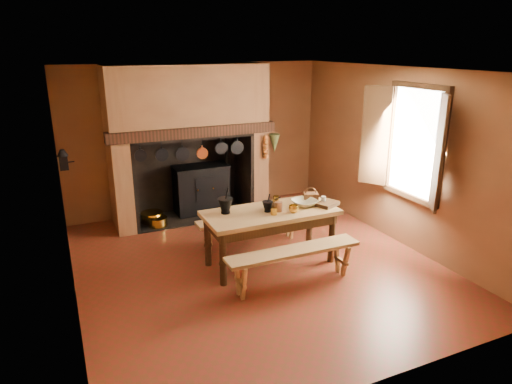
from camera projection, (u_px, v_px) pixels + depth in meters
floor at (256, 264)px, 6.78m from camera, size 5.50×5.50×0.00m
ceiling at (256, 70)px, 5.92m from camera, size 5.50×5.50×0.00m
back_wall at (197, 138)px, 8.74m from camera, size 5.00×0.02×2.80m
wall_left at (63, 197)px, 5.37m from camera, size 0.02×5.50×2.80m
wall_right at (397, 156)px, 7.32m from camera, size 0.02×5.50×2.80m
wall_front at (385, 251)px, 3.96m from camera, size 5.00×0.02×2.80m
chimney_breast at (187, 121)px, 8.11m from camera, size 2.95×0.96×2.80m
iron_range at (202, 188)px, 8.74m from camera, size 1.12×0.55×1.60m
hearth_pans at (153, 219)px, 8.27m from camera, size 0.51×0.62×0.20m
hanging_pans at (194, 152)px, 7.80m from camera, size 1.92×0.29×0.27m
onion_string at (266, 147)px, 8.31m from camera, size 0.12×0.10×0.46m
herb_bunch at (274, 144)px, 8.37m from camera, size 0.20×0.20×0.35m
window at (409, 143)px, 6.83m from camera, size 0.39×1.75×1.76m
wall_coffee_mill at (63, 158)px, 6.72m from camera, size 0.23×0.16×0.31m
work_table at (270, 219)px, 6.59m from camera, size 1.93×0.86×0.84m
bench_front at (294, 258)px, 6.07m from camera, size 1.89×0.33×0.53m
bench_back at (250, 223)px, 7.33m from camera, size 1.76×0.31×0.50m
mortar_large at (225, 205)px, 6.42m from camera, size 0.22×0.22×0.37m
mortar_small at (268, 206)px, 6.49m from camera, size 0.16×0.16×0.26m
coffee_grinder at (275, 204)px, 6.63m from camera, size 0.15×0.12×0.17m
brass_mug_a at (274, 211)px, 6.38m from camera, size 0.11×0.11×0.10m
brass_mug_b at (276, 199)px, 6.90m from camera, size 0.11×0.11×0.10m
mixing_bowl at (304, 203)px, 6.75m from camera, size 0.41×0.41×0.09m
stoneware_crock at (278, 207)px, 6.51m from camera, size 0.13×0.13×0.14m
glass_jar at (323, 200)px, 6.80m from camera, size 0.10×0.10×0.13m
wicker_basket at (311, 196)px, 6.95m from camera, size 0.27×0.23×0.21m
wooden_tray at (327, 204)px, 6.75m from camera, size 0.39×0.34×0.06m
brass_cup at (294, 209)px, 6.46m from camera, size 0.18×0.18×0.11m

